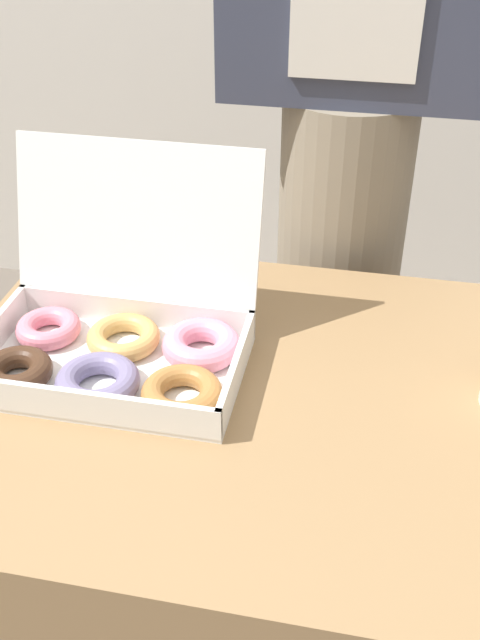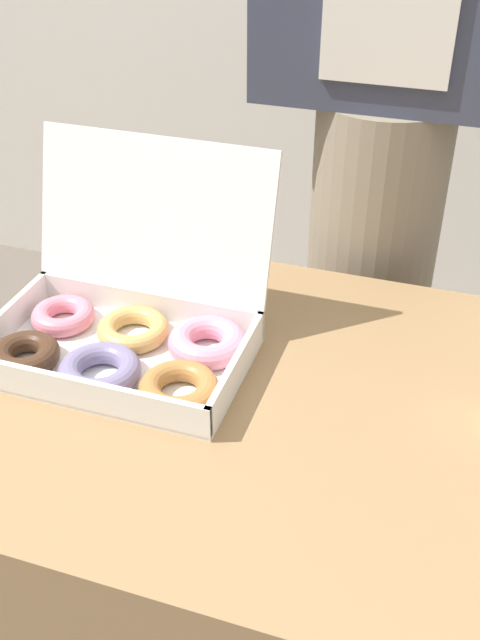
# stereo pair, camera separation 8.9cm
# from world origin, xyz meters

# --- Properties ---
(table) EXTENTS (0.81, 0.63, 0.74)m
(table) POSITION_xyz_m (0.00, 0.00, 0.37)
(table) COLOR #99754C
(table) RESTS_ON ground_plane
(donut_box) EXTENTS (0.35, 0.29, 0.25)m
(donut_box) POSITION_xyz_m (-0.18, 0.02, 0.77)
(donut_box) COLOR white
(donut_box) RESTS_ON table
(person_customer) EXTENTS (0.41, 0.23, 1.81)m
(person_customer) POSITION_xyz_m (0.07, 0.47, 0.99)
(person_customer) COLOR gray
(person_customer) RESTS_ON ground_plane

